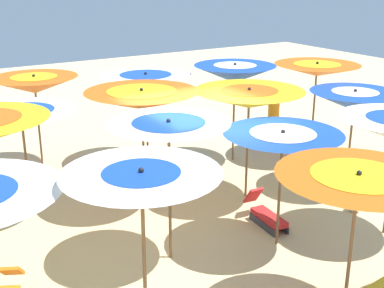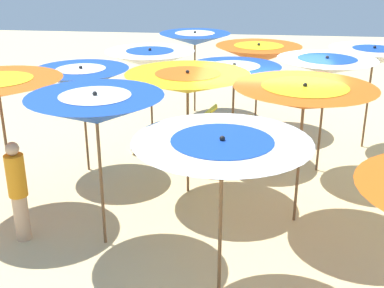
{
  "view_description": "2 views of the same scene",
  "coord_description": "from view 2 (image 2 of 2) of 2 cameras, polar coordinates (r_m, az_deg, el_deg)",
  "views": [
    {
      "loc": [
        4.93,
        7.49,
        4.67
      ],
      "look_at": [
        0.19,
        -0.15,
        1.6
      ],
      "focal_mm": 48.17,
      "sensor_mm": 36.0,
      "label": 1
    },
    {
      "loc": [
        -0.33,
        -9.29,
        4.41
      ],
      "look_at": [
        -1.35,
        -0.49,
        0.97
      ],
      "focal_mm": 46.98,
      "sensor_mm": 36.0,
      "label": 2
    }
  ],
  "objects": [
    {
      "name": "beach_umbrella_10",
      "position": [
        8.19,
        12.61,
        5.2
      ],
      "size": [
        2.27,
        2.27,
        2.46
      ],
      "color": "brown",
      "rests_on": "ground"
    },
    {
      "name": "beach_ball",
      "position": [
        11.61,
        -6.34,
        -0.46
      ],
      "size": [
        0.28,
        0.28,
        0.28
      ],
      "primitive_type": "sphere",
      "color": "white",
      "rests_on": "ground"
    },
    {
      "name": "beach_umbrella_11",
      "position": [
        6.17,
        3.42,
        -1.07
      ],
      "size": [
        2.22,
        2.22,
        2.3
      ],
      "color": "brown",
      "rests_on": "ground"
    },
    {
      "name": "beach_umbrella_1",
      "position": [
        11.87,
        -4.77,
        9.58
      ],
      "size": [
        2.08,
        2.08,
        2.29
      ],
      "color": "brown",
      "rests_on": "ground"
    },
    {
      "name": "beach_umbrella_0",
      "position": [
        14.21,
        0.33,
        11.85
      ],
      "size": [
        1.97,
        1.97,
        2.31
      ],
      "color": "brown",
      "rests_on": "ground"
    },
    {
      "name": "beach_umbrella_7",
      "position": [
        7.43,
        -10.85,
        3.89
      ],
      "size": [
        2.01,
        2.01,
        2.51
      ],
      "color": "brown",
      "rests_on": "ground"
    },
    {
      "name": "beach_umbrella_9",
      "position": [
        10.39,
        15.02,
        8.53
      ],
      "size": [
        1.96,
        1.96,
        2.47
      ],
      "color": "brown",
      "rests_on": "ground"
    },
    {
      "name": "lounger_1",
      "position": [
        10.85,
        2.74,
        -1.6
      ],
      "size": [
        0.42,
        1.17,
        0.61
      ],
      "rotation": [
        0.0,
        0.0,
        7.76
      ],
      "color": "#333338",
      "rests_on": "ground"
    },
    {
      "name": "lounger_0",
      "position": [
        13.48,
        4.49,
        2.96
      ],
      "size": [
        1.37,
        0.49,
        0.55
      ],
      "rotation": [
        0.0,
        0.0,
        6.38
      ],
      "color": "olive",
      "rests_on": "ground"
    },
    {
      "name": "ground",
      "position": [
        10.3,
        7.84,
        -4.45
      ],
      "size": [
        37.82,
        37.82,
        0.04
      ],
      "primitive_type": "cube",
      "color": "beige"
    },
    {
      "name": "beach_umbrella_4",
      "position": [
        12.95,
        7.54,
        10.11
      ],
      "size": [
        2.17,
        2.17,
        2.22
      ],
      "color": "brown",
      "rests_on": "ground"
    },
    {
      "name": "beach_umbrella_6",
      "position": [
        9.09,
        -0.5,
        6.95
      ],
      "size": [
        2.26,
        2.26,
        2.41
      ],
      "color": "brown",
      "rests_on": "ground"
    },
    {
      "name": "beach_umbrella_8",
      "position": [
        12.11,
        19.91,
        9.33
      ],
      "size": [
        1.99,
        1.99,
        2.41
      ],
      "color": "brown",
      "rests_on": "ground"
    },
    {
      "name": "beach_umbrella_2",
      "position": [
        10.37,
        -12.43,
        7.29
      ],
      "size": [
        1.92,
        1.92,
        2.25
      ],
      "color": "brown",
      "rests_on": "ground"
    },
    {
      "name": "beach_umbrella_5",
      "position": [
        10.94,
        4.81,
        8.09
      ],
      "size": [
        2.02,
        2.02,
        2.14
      ],
      "color": "brown",
      "rests_on": "ground"
    },
    {
      "name": "beachgoer_0",
      "position": [
        8.37,
        -19.16,
        -4.95
      ],
      "size": [
        0.3,
        0.3,
        1.69
      ],
      "rotation": [
        0.0,
        0.0,
        3.27
      ],
      "color": "#D8A87F",
      "rests_on": "ground"
    }
  ]
}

